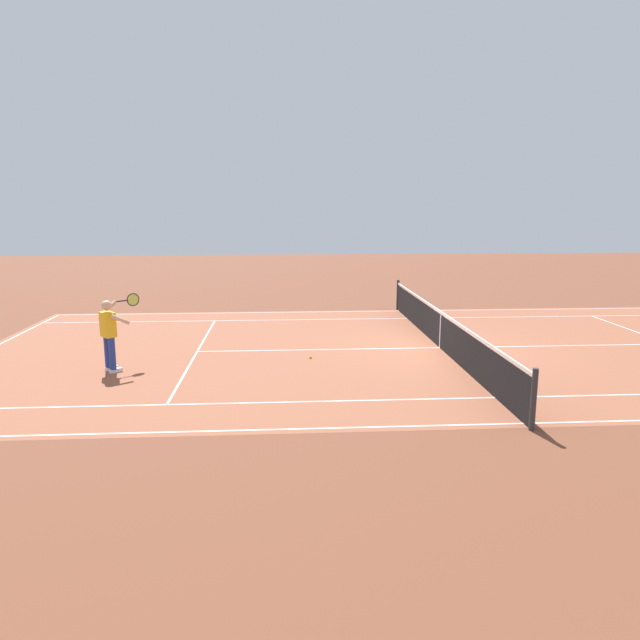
{
  "coord_description": "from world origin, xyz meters",
  "views": [
    {
      "loc": [
        4.18,
        14.88,
        3.74
      ],
      "look_at": [
        3.24,
        0.52,
        0.9
      ],
      "focal_mm": 32.82,
      "sensor_mm": 36.0,
      "label": 1
    }
  ],
  "objects": [
    {
      "name": "tennis_ball",
      "position": [
        3.5,
        0.87,
        0.03
      ],
      "size": [
        0.07,
        0.07,
        0.07
      ],
      "primitive_type": "sphere",
      "color": "#CCE01E",
      "rests_on": "ground_plane"
    },
    {
      "name": "ground_plane",
      "position": [
        0.0,
        0.0,
        0.0
      ],
      "size": [
        60.0,
        60.0,
        0.0
      ],
      "primitive_type": "plane",
      "color": "brown"
    },
    {
      "name": "tennis_net",
      "position": [
        0.0,
        0.0,
        0.49
      ],
      "size": [
        0.1,
        11.7,
        1.08
      ],
      "color": "#2D2D33",
      "rests_on": "ground_plane"
    },
    {
      "name": "tennis_player_near",
      "position": [
        8.08,
        1.71,
        0.93
      ],
      "size": [
        0.74,
        1.08,
        1.7
      ],
      "color": "navy",
      "rests_on": "ground_plane"
    },
    {
      "name": "court_slab",
      "position": [
        0.0,
        0.0,
        0.0
      ],
      "size": [
        24.2,
        11.4,
        0.0
      ],
      "primitive_type": "cube",
      "color": "#935138",
      "rests_on": "ground_plane"
    },
    {
      "name": "court_line_markings",
      "position": [
        0.0,
        0.0,
        0.0
      ],
      "size": [
        23.85,
        11.05,
        0.01
      ],
      "color": "white",
      "rests_on": "ground_plane"
    }
  ]
}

